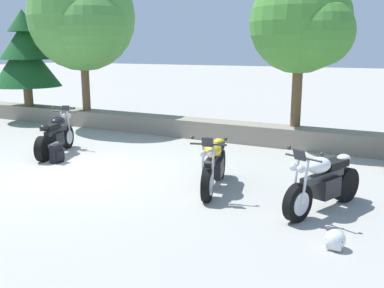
# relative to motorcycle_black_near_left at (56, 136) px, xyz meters

# --- Properties ---
(ground_plane) EXTENTS (120.00, 120.00, 0.00)m
(ground_plane) POSITION_rel_motorcycle_black_near_left_xyz_m (1.70, -1.09, -0.49)
(ground_plane) COLOR #A3A099
(stone_wall) EXTENTS (36.00, 0.80, 0.55)m
(stone_wall) POSITION_rel_motorcycle_black_near_left_xyz_m (1.70, 3.71, -0.21)
(stone_wall) COLOR gray
(stone_wall) RESTS_ON ground
(motorcycle_black_near_left) EXTENTS (0.99, 1.98, 1.18)m
(motorcycle_black_near_left) POSITION_rel_motorcycle_black_near_left_xyz_m (0.00, 0.00, 0.00)
(motorcycle_black_near_left) COLOR black
(motorcycle_black_near_left) RESTS_ON ground
(motorcycle_yellow_centre) EXTENTS (0.89, 2.03, 1.18)m
(motorcycle_yellow_centre) POSITION_rel_motorcycle_black_near_left_xyz_m (4.83, -0.71, 0.00)
(motorcycle_yellow_centre) COLOR black
(motorcycle_yellow_centre) RESTS_ON ground
(motorcycle_white_far_right) EXTENTS (1.00, 1.98, 1.18)m
(motorcycle_white_far_right) POSITION_rel_motorcycle_black_near_left_xyz_m (6.94, -0.90, 0.00)
(motorcycle_white_far_right) COLOR black
(motorcycle_white_far_right) RESTS_ON ground
(rider_backpack) EXTENTS (0.28, 0.31, 0.47)m
(rider_backpack) POSITION_rel_motorcycle_black_near_left_xyz_m (0.65, -0.64, -0.24)
(rider_backpack) COLOR black
(rider_backpack) RESTS_ON ground
(rider_helmet) EXTENTS (0.28, 0.28, 0.28)m
(rider_helmet) POSITION_rel_motorcycle_black_near_left_xyz_m (7.41, -2.28, -0.35)
(rider_helmet) COLOR silver
(rider_helmet) RESTS_ON ground
(pine_tree_far_left) EXTENTS (2.52, 2.52, 3.56)m
(pine_tree_far_left) POSITION_rel_motorcycle_black_near_left_xyz_m (-4.90, 3.52, 2.00)
(pine_tree_far_left) COLOR brown
(pine_tree_far_left) RESTS_ON stone_wall
(leafy_tree_mid_left) EXTENTS (3.79, 3.61, 4.99)m
(leafy_tree_mid_left) POSITION_rel_motorcycle_black_near_left_xyz_m (-2.03, 3.58, 3.16)
(leafy_tree_mid_left) COLOR brown
(leafy_tree_mid_left) RESTS_ON stone_wall
(leafy_tree_mid_right) EXTENTS (2.88, 2.74, 4.20)m
(leafy_tree_mid_right) POSITION_rel_motorcycle_black_near_left_xyz_m (5.32, 3.87, 2.83)
(leafy_tree_mid_right) COLOR brown
(leafy_tree_mid_right) RESTS_ON stone_wall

